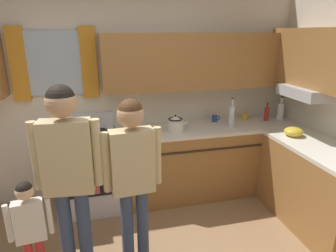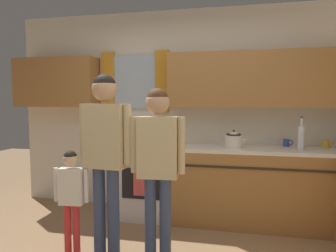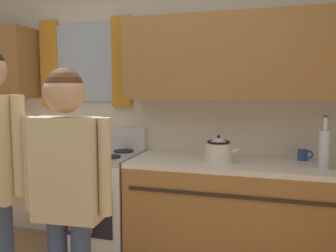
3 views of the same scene
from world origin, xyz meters
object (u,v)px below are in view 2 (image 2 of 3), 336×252
(adult_holding_child, at_px, (105,143))
(small_child, at_px, (71,190))
(stovetop_kettle, at_px, (234,140))
(stove_oven, at_px, (150,178))
(adult_in_plaid, at_px, (158,154))
(mug_mustard_yellow, at_px, (326,144))
(bottle_tall_clear, at_px, (301,137))
(mug_cobalt_blue, at_px, (287,143))

(adult_holding_child, relative_size, small_child, 1.70)
(small_child, bearing_deg, stovetop_kettle, 36.29)
(stove_oven, distance_m, stovetop_kettle, 1.15)
(stovetop_kettle, relative_size, adult_in_plaid, 0.18)
(stove_oven, xyz_separation_m, adult_holding_child, (-0.11, -1.09, 0.59))
(stove_oven, bearing_deg, mug_mustard_yellow, 4.25)
(mug_mustard_yellow, xyz_separation_m, small_child, (-2.48, -1.31, -0.33))
(small_child, bearing_deg, adult_holding_child, 11.75)
(bottle_tall_clear, relative_size, small_child, 0.37)
(mug_cobalt_blue, bearing_deg, stovetop_kettle, -156.26)
(bottle_tall_clear, distance_m, adult_holding_child, 2.11)
(bottle_tall_clear, xyz_separation_m, stovetop_kettle, (-0.72, -0.02, -0.05))
(bottle_tall_clear, distance_m, mug_mustard_yellow, 0.40)
(stovetop_kettle, distance_m, adult_holding_child, 1.51)
(small_child, bearing_deg, adult_in_plaid, 4.25)
(stove_oven, bearing_deg, small_child, -110.31)
(bottle_tall_clear, distance_m, stovetop_kettle, 0.72)
(mug_mustard_yellow, height_order, mug_cobalt_blue, mug_mustard_yellow)
(adult_holding_child, bearing_deg, mug_mustard_yellow, 29.89)
(mug_cobalt_blue, xyz_separation_m, stovetop_kettle, (-0.61, -0.27, 0.05))
(mug_cobalt_blue, distance_m, adult_in_plaid, 1.78)
(bottle_tall_clear, height_order, adult_holding_child, adult_holding_child)
(adult_in_plaid, xyz_separation_m, small_child, (-0.81, -0.06, -0.36))
(mug_mustard_yellow, bearing_deg, small_child, -152.16)
(mug_cobalt_blue, xyz_separation_m, small_child, (-2.06, -1.33, -0.33))
(bottle_tall_clear, height_order, mug_cobalt_blue, bottle_tall_clear)
(stove_oven, distance_m, mug_cobalt_blue, 1.70)
(mug_mustard_yellow, bearing_deg, stove_oven, -175.75)
(mug_mustard_yellow, bearing_deg, stovetop_kettle, -166.48)
(adult_in_plaid, bearing_deg, stovetop_kettle, 57.56)
(stove_oven, bearing_deg, adult_in_plaid, -70.87)
(mug_mustard_yellow, bearing_deg, adult_in_plaid, -143.21)
(mug_cobalt_blue, relative_size, adult_in_plaid, 0.07)
(stove_oven, bearing_deg, adult_holding_child, -95.89)
(stovetop_kettle, bearing_deg, small_child, -143.71)
(adult_in_plaid, bearing_deg, stove_oven, 109.13)
(bottle_tall_clear, xyz_separation_m, mug_cobalt_blue, (-0.11, 0.25, -0.10))
(stove_oven, relative_size, mug_cobalt_blue, 9.58)
(adult_in_plaid, bearing_deg, bottle_tall_clear, 36.89)
(bottle_tall_clear, relative_size, adult_in_plaid, 0.24)
(stove_oven, bearing_deg, stovetop_kettle, -5.41)
(stove_oven, relative_size, small_child, 1.12)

